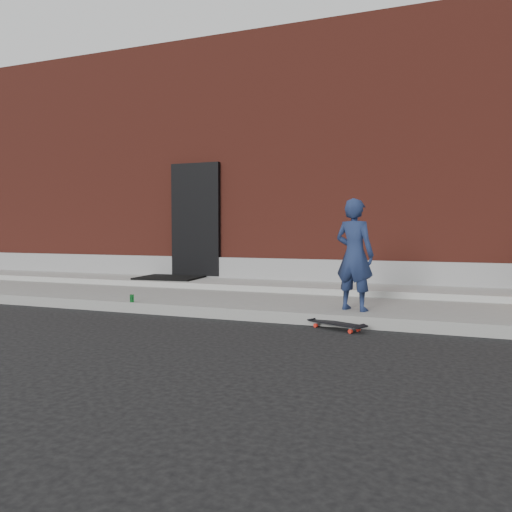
% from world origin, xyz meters
% --- Properties ---
extents(ground, '(80.00, 80.00, 0.00)m').
position_xyz_m(ground, '(0.00, 0.00, 0.00)').
color(ground, black).
rests_on(ground, ground).
extents(sidewalk, '(20.00, 3.00, 0.15)m').
position_xyz_m(sidewalk, '(0.00, 1.50, 0.07)').
color(sidewalk, slate).
rests_on(sidewalk, ground).
extents(apron, '(20.00, 1.20, 0.10)m').
position_xyz_m(apron, '(0.00, 2.40, 0.20)').
color(apron, gray).
rests_on(apron, sidewalk).
extents(building, '(20.00, 8.10, 5.00)m').
position_xyz_m(building, '(-0.00, 6.99, 2.50)').
color(building, '#5B2219').
rests_on(building, ground).
extents(child, '(0.61, 0.50, 1.45)m').
position_xyz_m(child, '(1.00, 0.46, 0.87)').
color(child, '#192547').
rests_on(child, sidewalk).
extents(skateboard, '(0.74, 0.47, 0.08)m').
position_xyz_m(skateboard, '(0.90, -0.13, 0.07)').
color(skateboard, red).
rests_on(skateboard, ground).
extents(soda_can, '(0.06, 0.06, 0.11)m').
position_xyz_m(soda_can, '(-2.12, 0.05, 0.20)').
color(soda_can, '#1B8933').
rests_on(soda_can, sidewalk).
extents(doormat, '(1.25, 1.04, 0.03)m').
position_xyz_m(doormat, '(-2.90, 2.44, 0.27)').
color(doormat, black).
rests_on(doormat, apron).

